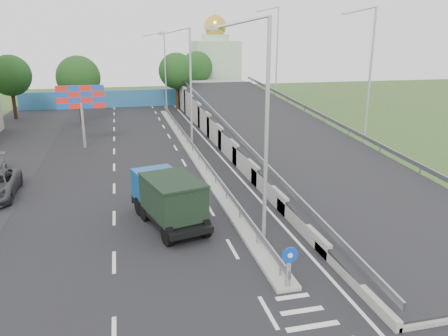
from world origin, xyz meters
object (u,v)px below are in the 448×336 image
object	(u,v)px
dump_truck	(168,197)
lamp_post_far	(164,67)
sign_bollard	(289,267)
lamp_post_near	(263,124)
church	(215,64)
billboard	(81,101)
lamp_post_mid	(189,81)

from	to	relation	value
dump_truck	lamp_post_far	bearing A→B (deg)	69.45
sign_bollard	dump_truck	bearing A→B (deg)	116.37
lamp_post_near	dump_truck	world-z (taller)	lamp_post_near
lamp_post_far	church	distance (m)	17.15
lamp_post_near	dump_truck	bearing A→B (deg)	136.27
lamp_post_near	lamp_post_far	size ratio (longest dim) A/B	1.00
lamp_post_near	dump_truck	xyz separation A→B (m)	(-3.81, 3.65, -4.33)
billboard	sign_bollard	bearing A→B (deg)	-70.79
lamp_post_near	lamp_post_far	distance (m)	40.00
lamp_post_far	billboard	bearing A→B (deg)	-116.84
church	dump_truck	distance (m)	52.32
sign_bollard	lamp_post_far	distance (m)	44.08
billboard	dump_truck	size ratio (longest dim) A/B	0.86
sign_bollard	church	bearing A→B (deg)	80.19
sign_bollard	church	size ratio (longest dim) A/B	0.12
church	lamp_post_near	bearing A→B (deg)	-100.38
lamp_post_far	billboard	world-z (taller)	lamp_post_far
billboard	lamp_post_near	bearing A→B (deg)	-67.51
sign_bollard	church	world-z (taller)	church
church	dump_truck	bearing A→B (deg)	-105.23
lamp_post_far	billboard	distance (m)	20.24
lamp_post_far	billboard	size ratio (longest dim) A/B	1.83
lamp_post_far	lamp_post_near	bearing A→B (deg)	-90.00
lamp_post_near	lamp_post_mid	distance (m)	20.00
lamp_post_mid	church	world-z (taller)	church
lamp_post_mid	billboard	bearing A→B (deg)	167.62
billboard	dump_truck	xyz separation A→B (m)	(5.30, -18.35, -2.71)
lamp_post_far	church	world-z (taller)	church
sign_bollard	lamp_post_near	bearing A→B (deg)	88.36
sign_bollard	dump_truck	xyz separation A→B (m)	(-3.70, 7.47, 0.45)
billboard	dump_truck	world-z (taller)	billboard
lamp_post_far	dump_truck	bearing A→B (deg)	-95.99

